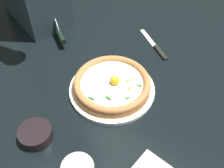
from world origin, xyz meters
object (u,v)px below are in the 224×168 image
Objects in this scene: pizza at (112,84)px; table_knife at (157,48)px; side_bowl at (36,134)px; pizza_cutter at (59,33)px.

table_knife is (0.01, -0.29, -0.03)m from pizza.
pizza is 1.32× the size of table_knife.
side_bowl is at bearing 81.86° from pizza.
side_bowl is 0.47m from pizza_cutter.
table_knife is at bearing -87.31° from pizza.
side_bowl is 0.73× the size of pizza_cutter.
pizza_cutter reaches higher than side_bowl.
side_bowl is at bearing 87.22° from table_knife.
side_bowl is (0.04, 0.29, -0.01)m from pizza.
pizza is at bearing 92.69° from table_knife.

